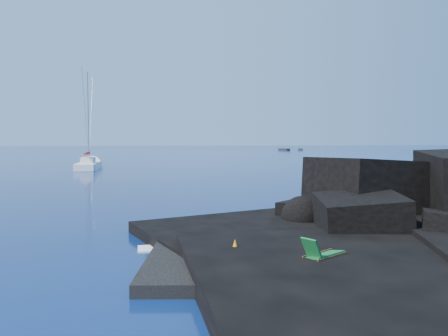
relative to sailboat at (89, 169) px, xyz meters
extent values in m
plane|color=black|center=(9.83, -43.50, 0.00)|extent=(400.00, 400.00, 0.00)
cube|color=black|center=(14.33, -43.00, 0.00)|extent=(9.08, 6.86, 0.70)
cube|color=silver|center=(15.26, -42.48, 0.37)|extent=(1.67, 0.80, 0.04)
cone|color=orange|center=(12.71, -43.14, 0.60)|extent=(0.37, 0.37, 0.50)
cube|color=black|center=(44.08, 75.86, 0.00)|extent=(2.89, 4.66, 0.59)
cube|color=#2B2B31|center=(50.05, 78.68, 0.00)|extent=(1.87, 4.08, 0.52)
camera|label=1|loc=(10.96, -56.10, 3.94)|focal=35.00mm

